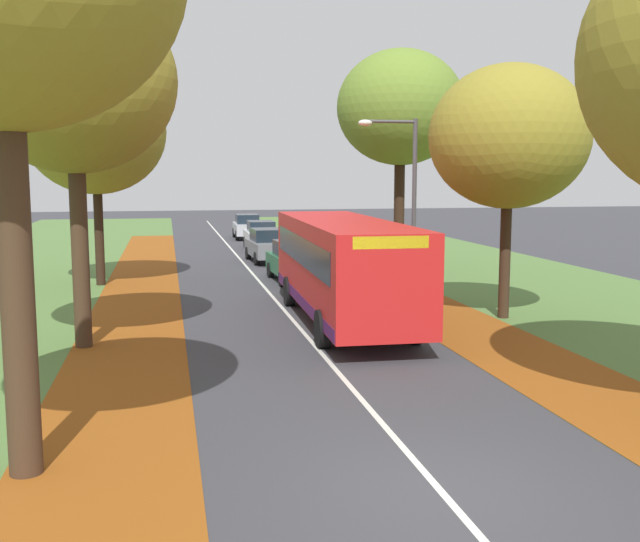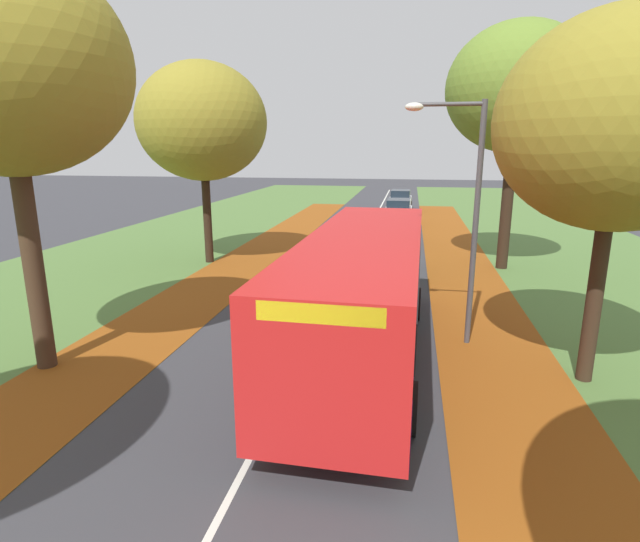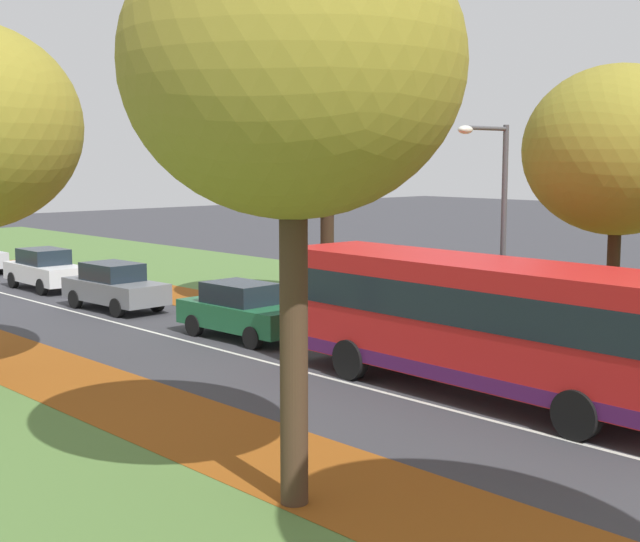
{
  "view_description": "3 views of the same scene",
  "coord_description": "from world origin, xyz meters",
  "px_view_note": "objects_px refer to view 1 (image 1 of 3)",
  "views": [
    {
      "loc": [
        -3.58,
        -9.26,
        4.32
      ],
      "look_at": [
        1.08,
        13.51,
        1.29
      ],
      "focal_mm": 42.0,
      "sensor_mm": 36.0,
      "label": 1
    },
    {
      "loc": [
        2.39,
        0.53,
        4.94
      ],
      "look_at": [
        -0.04,
        14.06,
        1.5
      ],
      "focal_mm": 28.0,
      "sensor_mm": 36.0,
      "label": 2
    },
    {
      "loc": [
        -14.26,
        0.19,
        5.2
      ],
      "look_at": [
        1.67,
        17.25,
        2.23
      ],
      "focal_mm": 50.0,
      "sensor_mm": 36.0,
      "label": 3
    }
  ],
  "objects_px": {
    "streetlamp_right": "(404,192)",
    "bus": "(343,264)",
    "car_grey_following": "(268,245)",
    "car_silver_fourth_in_line": "(247,227)",
    "tree_right_near": "(509,137)",
    "tree_left_mid": "(95,131)",
    "car_white_third_in_line": "(261,235)",
    "tree_left_near": "(73,81)",
    "tree_right_mid": "(400,108)",
    "car_green_lead": "(295,261)"
  },
  "relations": [
    {
      "from": "car_grey_following",
      "to": "car_silver_fourth_in_line",
      "type": "distance_m",
      "value": 13.34
    },
    {
      "from": "car_green_lead",
      "to": "tree_left_mid",
      "type": "bearing_deg",
      "value": 176.44
    },
    {
      "from": "streetlamp_right",
      "to": "car_white_third_in_line",
      "type": "height_order",
      "value": "streetlamp_right"
    },
    {
      "from": "tree_right_near",
      "to": "car_green_lead",
      "type": "xyz_separation_m",
      "value": [
        -4.86,
        8.9,
        -4.57
      ]
    },
    {
      "from": "car_silver_fourth_in_line",
      "to": "streetlamp_right",
      "type": "bearing_deg",
      "value": -85.78
    },
    {
      "from": "tree_right_near",
      "to": "car_silver_fourth_in_line",
      "type": "distance_m",
      "value": 29.82
    },
    {
      "from": "tree_right_mid",
      "to": "bus",
      "type": "distance_m",
      "value": 12.36
    },
    {
      "from": "bus",
      "to": "car_white_third_in_line",
      "type": "distance_m",
      "value": 21.45
    },
    {
      "from": "tree_right_mid",
      "to": "car_silver_fourth_in_line",
      "type": "relative_size",
      "value": 2.26
    },
    {
      "from": "bus",
      "to": "car_grey_following",
      "type": "height_order",
      "value": "bus"
    },
    {
      "from": "tree_left_near",
      "to": "streetlamp_right",
      "type": "height_order",
      "value": "tree_left_near"
    },
    {
      "from": "car_white_third_in_line",
      "to": "car_silver_fourth_in_line",
      "type": "distance_m",
      "value": 7.24
    },
    {
      "from": "tree_left_near",
      "to": "bus",
      "type": "xyz_separation_m",
      "value": [
        7.12,
        1.9,
        -4.81
      ]
    },
    {
      "from": "tree_right_near",
      "to": "tree_right_mid",
      "type": "distance_m",
      "value": 10.58
    },
    {
      "from": "tree_left_near",
      "to": "tree_left_mid",
      "type": "relative_size",
      "value": 1.05
    },
    {
      "from": "tree_left_mid",
      "to": "car_white_third_in_line",
      "type": "distance_m",
      "value": 15.62
    },
    {
      "from": "tree_left_mid",
      "to": "car_silver_fourth_in_line",
      "type": "xyz_separation_m",
      "value": [
        7.83,
        19.73,
        -5.1
      ]
    },
    {
      "from": "bus",
      "to": "car_grey_following",
      "type": "relative_size",
      "value": 2.44
    },
    {
      "from": "tree_left_near",
      "to": "car_white_third_in_line",
      "type": "bearing_deg",
      "value": 72.43
    },
    {
      "from": "bus",
      "to": "car_grey_following",
      "type": "distance_m",
      "value": 15.36
    },
    {
      "from": "car_white_third_in_line",
      "to": "car_silver_fourth_in_line",
      "type": "relative_size",
      "value": 1.0
    },
    {
      "from": "tree_left_mid",
      "to": "streetlamp_right",
      "type": "distance_m",
      "value": 12.66
    },
    {
      "from": "tree_right_near",
      "to": "car_grey_following",
      "type": "xyz_separation_m",
      "value": [
        -5.05,
        15.77,
        -4.57
      ]
    },
    {
      "from": "car_grey_following",
      "to": "car_white_third_in_line",
      "type": "bearing_deg",
      "value": 85.93
    },
    {
      "from": "tree_left_mid",
      "to": "streetlamp_right",
      "type": "height_order",
      "value": "tree_left_mid"
    },
    {
      "from": "tree_left_mid",
      "to": "tree_right_near",
      "type": "distance_m",
      "value": 15.61
    },
    {
      "from": "streetlamp_right",
      "to": "bus",
      "type": "bearing_deg",
      "value": -150.35
    },
    {
      "from": "tree_left_near",
      "to": "tree_left_mid",
      "type": "xyz_separation_m",
      "value": [
        -0.47,
        10.84,
        -0.61
      ]
    },
    {
      "from": "streetlamp_right",
      "to": "tree_right_near",
      "type": "bearing_deg",
      "value": -33.29
    },
    {
      "from": "tree_right_mid",
      "to": "bus",
      "type": "xyz_separation_m",
      "value": [
        -4.87,
        -10.01,
        -5.38
      ]
    },
    {
      "from": "car_green_lead",
      "to": "tree_left_near",
      "type": "bearing_deg",
      "value": -124.58
    },
    {
      "from": "tree_right_mid",
      "to": "streetlamp_right",
      "type": "height_order",
      "value": "tree_right_mid"
    },
    {
      "from": "car_green_lead",
      "to": "car_grey_following",
      "type": "height_order",
      "value": "same"
    },
    {
      "from": "tree_left_mid",
      "to": "car_green_lead",
      "type": "relative_size",
      "value": 1.95
    },
    {
      "from": "tree_right_near",
      "to": "streetlamp_right",
      "type": "bearing_deg",
      "value": 146.71
    },
    {
      "from": "tree_right_near",
      "to": "car_silver_fourth_in_line",
      "type": "relative_size",
      "value": 1.77
    },
    {
      "from": "streetlamp_right",
      "to": "car_green_lead",
      "type": "xyz_separation_m",
      "value": [
        -2.24,
        7.18,
        -2.92
      ]
    },
    {
      "from": "tree_left_mid",
      "to": "car_green_lead",
      "type": "bearing_deg",
      "value": -3.56
    },
    {
      "from": "tree_left_near",
      "to": "tree_right_near",
      "type": "xyz_separation_m",
      "value": [
        12.0,
        1.47,
        -1.13
      ]
    },
    {
      "from": "car_silver_fourth_in_line",
      "to": "tree_right_mid",
      "type": "bearing_deg",
      "value": -76.06
    },
    {
      "from": "tree_right_near",
      "to": "car_silver_fourth_in_line",
      "type": "height_order",
      "value": "tree_right_near"
    },
    {
      "from": "streetlamp_right",
      "to": "car_grey_following",
      "type": "distance_m",
      "value": 14.55
    },
    {
      "from": "tree_left_near",
      "to": "tree_left_mid",
      "type": "bearing_deg",
      "value": 92.48
    },
    {
      "from": "tree_left_near",
      "to": "car_white_third_in_line",
      "type": "xyz_separation_m",
      "value": [
        7.39,
        23.33,
        -5.7
      ]
    },
    {
      "from": "car_white_third_in_line",
      "to": "bus",
      "type": "bearing_deg",
      "value": -90.7
    },
    {
      "from": "car_grey_following",
      "to": "car_silver_fourth_in_line",
      "type": "xyz_separation_m",
      "value": [
        0.4,
        13.34,
        0.0
      ]
    },
    {
      "from": "tree_left_near",
      "to": "tree_right_mid",
      "type": "bearing_deg",
      "value": 44.82
    },
    {
      "from": "tree_left_mid",
      "to": "car_white_third_in_line",
      "type": "relative_size",
      "value": 1.97
    },
    {
      "from": "tree_left_mid",
      "to": "bus",
      "type": "distance_m",
      "value": 12.46
    },
    {
      "from": "car_white_third_in_line",
      "to": "car_silver_fourth_in_line",
      "type": "xyz_separation_m",
      "value": [
        -0.03,
        7.24,
        0.0
      ]
    }
  ]
}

